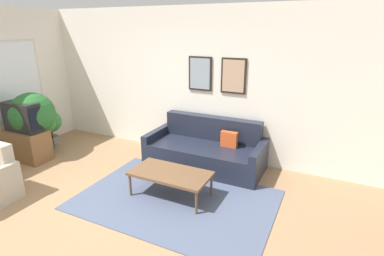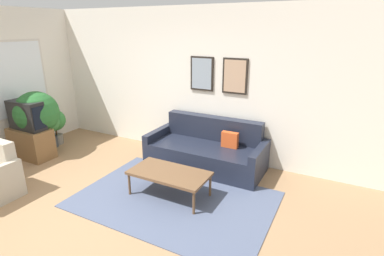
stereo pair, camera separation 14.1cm
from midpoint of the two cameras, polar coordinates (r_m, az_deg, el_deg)
ground_plane at (r=4.20m, az=-19.10°, el=-16.23°), size 16.00×16.00×0.00m
area_rug at (r=4.38m, az=-4.09°, el=-13.45°), size 2.73×1.83×0.01m
wall_back at (r=5.62m, az=-2.02°, el=8.59°), size 8.00×0.09×2.70m
couch at (r=5.26m, az=1.92°, el=-4.33°), size 2.02×0.90×0.83m
coffee_table at (r=4.32m, az=-5.05°, el=-8.77°), size 1.13×0.59×0.38m
tv_stand at (r=6.32m, az=-29.43°, el=-2.85°), size 0.83×0.42×0.56m
tv at (r=6.16m, az=-30.21°, el=1.85°), size 0.72×0.28×0.52m
potted_plant_tall at (r=6.26m, az=-28.65°, el=2.18°), size 0.80×0.80×1.22m
potted_plant_by_window at (r=6.77m, az=-25.88°, el=0.72°), size 0.44×0.44×0.73m
potted_plant_small at (r=6.63m, az=-26.88°, el=0.26°), size 0.44×0.44×0.76m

